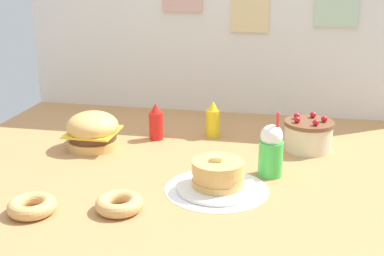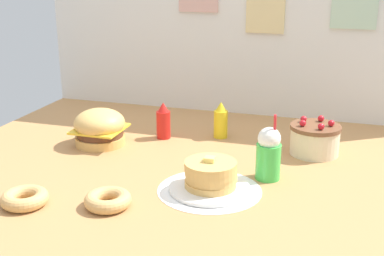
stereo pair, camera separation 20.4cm
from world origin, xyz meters
name	(u,v)px [view 2 (the right image)]	position (x,y,z in m)	size (l,w,h in m)	color
ground_plane	(184,177)	(0.00, 0.00, -0.01)	(2.15, 1.84, 0.02)	#B27F4C
back_wall	(237,12)	(0.00, 0.92, 0.55)	(2.15, 0.04, 1.08)	silver
doily_mat	(209,190)	(0.14, -0.11, 0.00)	(0.38, 0.38, 0.00)	white
burger	(100,128)	(-0.47, 0.22, 0.08)	(0.23, 0.23, 0.17)	#DBA859
pancake_stack	(210,177)	(0.14, -0.11, 0.05)	(0.30, 0.30, 0.13)	white
layer_cake	(315,139)	(0.47, 0.39, 0.07)	(0.22, 0.22, 0.16)	beige
ketchup_bottle	(163,122)	(-0.23, 0.39, 0.08)	(0.07, 0.07, 0.17)	red
mustard_bottle	(221,121)	(0.03, 0.48, 0.08)	(0.07, 0.07, 0.17)	yellow
cream_soda_cup	(269,154)	(0.32, 0.06, 0.10)	(0.10, 0.10, 0.26)	green
donut_pink_glaze	(25,198)	(-0.44, -0.41, 0.03)	(0.16, 0.16, 0.05)	tan
donut_chocolate	(108,200)	(-0.16, -0.34, 0.03)	(0.16, 0.16, 0.05)	tan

